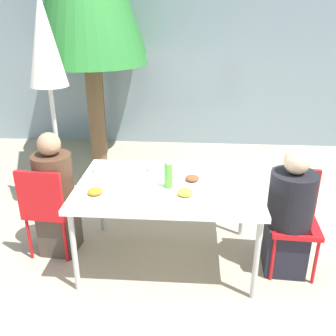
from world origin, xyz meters
The scene contains 14 objects.
ground_plane centered at (0.00, 0.00, 0.00)m, with size 24.00×24.00×0.00m, color tan.
building_facade centered at (0.00, 3.33, 1.50)m, with size 10.00×0.20×3.00m.
dining_table centered at (0.00, 0.00, 0.70)m, with size 1.53×1.02×0.75m.
chair_left centered at (-1.07, 0.00, 0.52)m, with size 0.43×0.43×0.88m.
person_left centered at (-1.01, 0.08, 0.55)m, with size 0.34×0.34×1.16m.
chair_right centered at (1.07, 0.02, 0.52)m, with size 0.42×0.42×0.88m.
person_right centered at (1.01, -0.06, 0.52)m, with size 0.37×0.37×1.12m.
closed_umbrella centered at (-1.22, 0.78, 1.73)m, with size 0.37×0.37×2.28m.
plate_0 centered at (-0.56, -0.24, 0.78)m, with size 0.22×0.22×0.06m.
plate_1 centered at (0.20, 0.06, 0.78)m, with size 0.21×0.21×0.06m.
plate_2 centered at (0.15, -0.21, 0.78)m, with size 0.23×0.23×0.06m.
bottle centered at (0.01, -0.05, 0.86)m, with size 0.07×0.07×0.23m.
drinking_cup centered at (-0.15, 0.26, 0.80)m, with size 0.08×0.08×0.08m.
salad_bowl centered at (-0.62, 0.24, 0.78)m, with size 0.15×0.15×0.05m.
Camera 1 is at (0.20, -2.82, 2.11)m, focal length 40.00 mm.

